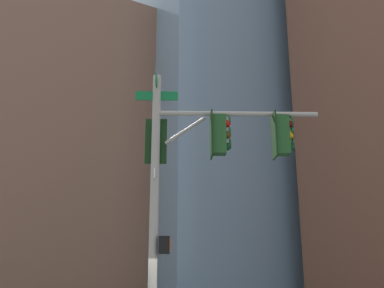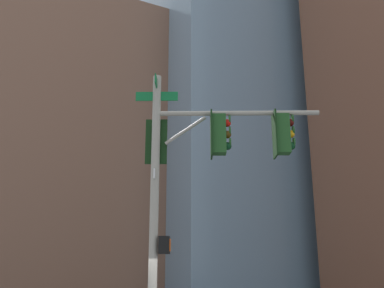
# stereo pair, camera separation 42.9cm
# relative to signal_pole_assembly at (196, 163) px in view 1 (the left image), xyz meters

# --- Properties ---
(signal_pole_assembly) EXTENTS (4.12, 2.56, 7.07)m
(signal_pole_assembly) POSITION_rel_signal_pole_assembly_xyz_m (0.00, 0.00, 0.00)
(signal_pole_assembly) COLOR #9E998C
(signal_pole_assembly) RESTS_ON ground_plane
(building_brick_midblock) EXTENTS (23.79, 19.71, 33.49)m
(building_brick_midblock) POSITION_rel_signal_pole_assembly_xyz_m (-6.82, -44.67, 11.97)
(building_brick_midblock) COLOR #845B47
(building_brick_midblock) RESTS_ON ground_plane
(building_glass_tower) EXTENTS (33.05, 25.95, 73.17)m
(building_glass_tower) POSITION_rel_signal_pole_assembly_xyz_m (-31.05, -41.76, 31.81)
(building_glass_tower) COLOR #7A99B2
(building_glass_tower) RESTS_ON ground_plane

